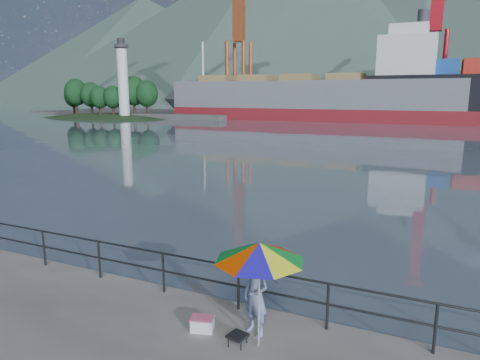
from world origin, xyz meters
name	(u,v)px	position (x,y,z in m)	size (l,w,h in m)	color
harbor_water	(413,110)	(0.00, 130.00, 0.00)	(500.00, 280.00, 0.00)	#505F6E
far_dock	(455,117)	(10.00, 93.00, 0.00)	(200.00, 40.00, 0.40)	#514F4C
guardrail	(130,265)	(0.00, 1.70, 0.52)	(22.00, 0.06, 1.03)	#2D3033
lighthouse_islet	(105,116)	(-54.97, 61.99, 0.26)	(48.00, 26.40, 19.20)	#263F1E
fisherman	(256,295)	(3.73, 0.96, 0.82)	(0.60, 0.39, 1.64)	navy
beach_umbrella	(259,252)	(3.95, 0.56, 1.91)	(1.90, 1.90, 2.09)	white
folding_stool	(238,340)	(3.57, 0.42, 0.12)	(0.41, 0.41, 0.22)	black
cooler_bag	(202,325)	(2.70, 0.59, 0.13)	(0.45, 0.30, 0.26)	silver
fishing_rod	(255,307)	(3.30, 1.94, 0.00)	(0.02, 0.02, 2.28)	black
bulk_carrier	(318,97)	(-13.70, 72.74, 4.10)	(52.95, 9.16, 14.50)	maroon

